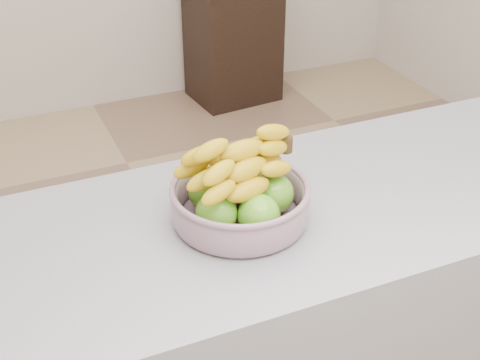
{
  "coord_description": "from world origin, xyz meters",
  "views": [
    {
      "loc": [
        -0.66,
        -1.74,
        1.72
      ],
      "look_at": [
        -0.19,
        -0.66,
        1.0
      ],
      "focal_mm": 50.0,
      "sensor_mm": 36.0,
      "label": 1
    }
  ],
  "objects": [
    {
      "name": "cabinet",
      "position": [
        0.83,
        1.78,
        0.43
      ],
      "size": [
        0.52,
        0.43,
        0.87
      ],
      "primitive_type": "cube",
      "rotation": [
        0.0,
        0.0,
        0.1
      ],
      "color": "black",
      "rests_on": "ground"
    },
    {
      "name": "ground",
      "position": [
        0.0,
        0.0,
        0.0
      ],
      "size": [
        4.0,
        4.0,
        0.0
      ],
      "primitive_type": "plane",
      "color": "tan",
      "rests_on": "ground"
    },
    {
      "name": "fruit_bowl",
      "position": [
        -0.19,
        -0.66,
        0.96
      ],
      "size": [
        0.3,
        0.3,
        0.19
      ],
      "rotation": [
        0.0,
        0.0,
        0.14
      ],
      "color": "#919BAF",
      "rests_on": "counter"
    },
    {
      "name": "counter",
      "position": [
        0.0,
        -0.66,
        0.45
      ],
      "size": [
        2.0,
        0.6,
        0.9
      ],
      "primitive_type": "cube",
      "color": "gray",
      "rests_on": "ground"
    }
  ]
}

